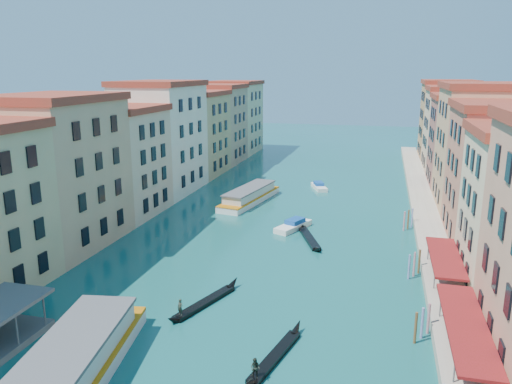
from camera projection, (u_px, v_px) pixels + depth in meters
left_bank_palazzos at (146, 146)px, 88.77m from camera, size 12.80×128.40×21.00m
right_bank_palazzos at (485, 159)px, 75.50m from camera, size 12.80×128.40×21.00m
quay at (425, 214)px, 79.64m from camera, size 4.00×140.00×1.00m
restaurant_awnings at (467, 328)px, 39.50m from camera, size 3.20×44.55×3.12m
mooring_poles_right at (420, 310)px, 46.11m from camera, size 1.44×54.24×3.20m
vaporetto_near at (62, 378)px, 35.58m from camera, size 8.92×23.40×3.40m
vaporetto_far at (250, 195)px, 88.61m from camera, size 7.13×18.30×2.66m
gondola_fore at (205, 301)px, 49.96m from camera, size 4.58×10.93×2.26m
gondola_right at (274, 355)px, 40.39m from camera, size 3.26×10.82×2.18m
gondola_far at (308, 236)px, 69.47m from camera, size 5.47×12.11×1.79m
motorboat_mid at (294, 225)px, 73.73m from camera, size 4.81×7.32×1.45m
motorboat_far at (319, 186)px, 98.62m from camera, size 4.09×6.57×1.30m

